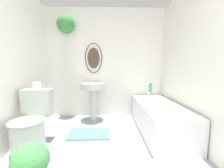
% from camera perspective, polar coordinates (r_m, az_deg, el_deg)
% --- Properties ---
extents(wall_back, '(2.68, 0.36, 2.40)m').
position_cam_1_polar(wall_back, '(3.11, -4.32, 10.03)').
color(wall_back, silver).
rests_on(wall_back, ground_plane).
extents(wall_right, '(0.06, 2.95, 2.40)m').
position_cam_1_polar(wall_right, '(2.10, 35.79, 7.77)').
color(wall_right, silver).
rests_on(wall_right, ground_plane).
extents(toilet, '(0.44, 0.61, 0.80)m').
position_cam_1_polar(toilet, '(2.24, -30.52, -14.61)').
color(toilet, '#B2BCB2').
rests_on(toilet, ground_plane).
extents(pedestal_sink, '(0.49, 0.49, 0.90)m').
position_cam_1_polar(pedestal_sink, '(2.86, -8.00, -2.94)').
color(pedestal_sink, '#B2BCB2').
rests_on(pedestal_sink, ground_plane).
extents(bathtub, '(0.66, 1.50, 0.58)m').
position_cam_1_polar(bathtub, '(2.60, 18.86, -12.80)').
color(bathtub, silver).
rests_on(bathtub, ground_plane).
extents(shampoo_bottle, '(0.06, 0.06, 0.19)m').
position_cam_1_polar(shampoo_bottle, '(3.14, 15.74, -1.75)').
color(shampoo_bottle, '#38B275').
rests_on(shampoo_bottle, bathtub).
extents(potted_plant, '(0.32, 0.32, 0.46)m').
position_cam_1_polar(potted_plant, '(1.59, -30.64, -27.16)').
color(potted_plant, silver).
rests_on(potted_plant, ground_plane).
extents(bath_mat, '(0.70, 0.41, 0.02)m').
position_cam_1_polar(bath_mat, '(2.49, -9.40, -19.73)').
color(bath_mat, '#4C7093').
rests_on(bath_mat, ground_plane).
extents(toilet_paper_roll, '(0.11, 0.11, 0.10)m').
position_cam_1_polar(toilet_paper_roll, '(2.30, -28.77, -0.64)').
color(toilet_paper_roll, white).
rests_on(toilet_paper_roll, toilet).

